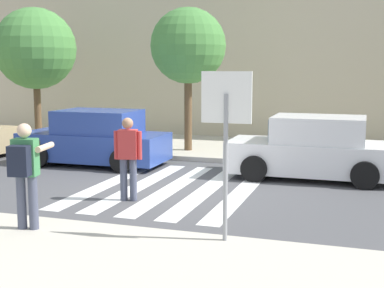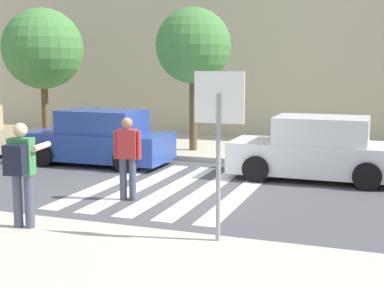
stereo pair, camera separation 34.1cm
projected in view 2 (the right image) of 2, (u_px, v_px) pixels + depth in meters
The scene contains 15 objects.
ground_plane at pixel (170, 190), 12.05m from camera, with size 120.00×120.00×0.00m, color #4C4C4F.
sidewalk_far at pixel (238, 149), 17.63m from camera, with size 60.00×4.80×0.14m, color beige.
building_facade_far at pixel (268, 48), 21.23m from camera, with size 56.00×4.00×6.98m, color beige.
crosswalk_stripe_0 at pixel (111, 183), 12.78m from camera, with size 0.44×5.20×0.01m, color silver.
crosswalk_stripe_1 at pixel (142, 185), 12.51m from camera, with size 0.44×5.20×0.01m, color silver.
crosswalk_stripe_2 at pixel (173, 188), 12.24m from camera, with size 0.44×5.20×0.01m, color silver.
crosswalk_stripe_3 at pixel (206, 190), 11.97m from camera, with size 0.44×5.20×0.01m, color silver.
crosswalk_stripe_4 at pixel (241, 193), 11.70m from camera, with size 0.44×5.20×0.01m, color silver.
stop_sign at pixel (219, 119), 7.85m from camera, with size 0.76×0.08×2.55m.
photographer_with_backpack at pixel (21, 166), 8.60m from camera, with size 0.68×0.91×1.72m.
pedestrian_crossing at pixel (127, 154), 10.99m from camera, with size 0.57×0.32×1.72m.
parked_car_blue at pixel (100, 139), 15.13m from camera, with size 4.10×1.92×1.55m.
parked_car_white at pixel (316, 150), 13.10m from camera, with size 4.10×1.92×1.55m.
street_tree_west at pixel (43, 49), 18.39m from camera, with size 2.77×2.77×4.61m.
street_tree_center at pixel (193, 46), 16.43m from camera, with size 2.34×2.34×4.42m.
Camera 2 is at (4.46, -10.91, 2.75)m, focal length 50.00 mm.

